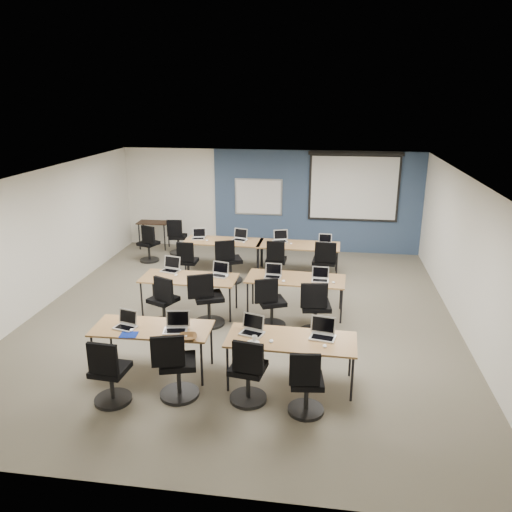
% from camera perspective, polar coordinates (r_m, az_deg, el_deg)
% --- Properties ---
extents(floor, '(8.00, 9.00, 0.02)m').
position_cam_1_polar(floor, '(9.69, -1.61, -6.88)').
color(floor, '#6B6354').
rests_on(floor, ground).
extents(ceiling, '(8.00, 9.00, 0.02)m').
position_cam_1_polar(ceiling, '(8.90, -1.76, 9.10)').
color(ceiling, white).
rests_on(ceiling, ground).
extents(wall_back, '(8.00, 0.04, 2.70)m').
position_cam_1_polar(wall_back, '(13.53, 1.59, 6.37)').
color(wall_back, beige).
rests_on(wall_back, ground).
extents(wall_front, '(8.00, 0.04, 2.70)m').
position_cam_1_polar(wall_front, '(5.20, -10.42, -13.94)').
color(wall_front, beige).
rests_on(wall_front, ground).
extents(wall_left, '(0.04, 9.00, 2.70)m').
position_cam_1_polar(wall_left, '(10.63, -23.45, 1.62)').
color(wall_left, beige).
rests_on(wall_left, ground).
extents(wall_right, '(0.04, 9.00, 2.70)m').
position_cam_1_polar(wall_right, '(9.41, 23.08, -0.33)').
color(wall_right, beige).
rests_on(wall_right, ground).
extents(blue_accent_panel, '(5.50, 0.04, 2.70)m').
position_cam_1_polar(blue_accent_panel, '(13.41, 6.92, 6.14)').
color(blue_accent_panel, '#3D5977').
rests_on(blue_accent_panel, wall_back).
extents(whiteboard, '(1.28, 0.03, 0.98)m').
position_cam_1_polar(whiteboard, '(13.47, 0.29, 6.76)').
color(whiteboard, '#AFB7BE').
rests_on(whiteboard, wall_back).
extents(projector_screen, '(2.40, 0.10, 1.82)m').
position_cam_1_polar(projector_screen, '(13.27, 11.14, 8.16)').
color(projector_screen, black).
rests_on(projector_screen, wall_back).
extents(training_table_front_left, '(1.79, 0.74, 0.73)m').
position_cam_1_polar(training_table_front_left, '(7.77, -11.77, -8.29)').
color(training_table_front_left, brown).
rests_on(training_table_front_left, floor).
extents(training_table_front_right, '(1.87, 0.78, 0.73)m').
position_cam_1_polar(training_table_front_right, '(7.30, 4.04, -9.72)').
color(training_table_front_right, olive).
rests_on(training_table_front_right, floor).
extents(training_table_mid_left, '(1.84, 0.76, 0.73)m').
position_cam_1_polar(training_table_mid_left, '(9.68, -7.65, -2.68)').
color(training_table_mid_left, brown).
rests_on(training_table_mid_left, floor).
extents(training_table_mid_right, '(1.88, 0.78, 0.73)m').
position_cam_1_polar(training_table_mid_right, '(9.58, 4.54, -2.77)').
color(training_table_mid_right, brown).
rests_on(training_table_mid_right, floor).
extents(training_table_back_left, '(1.86, 0.78, 0.73)m').
position_cam_1_polar(training_table_back_left, '(12.01, -3.74, 1.57)').
color(training_table_back_left, olive).
rests_on(training_table_back_left, floor).
extents(training_table_back_right, '(1.92, 0.80, 0.73)m').
position_cam_1_polar(training_table_back_right, '(11.71, 4.88, 1.12)').
color(training_table_back_right, olive).
rests_on(training_table_back_right, floor).
extents(laptop_0, '(0.32, 0.27, 0.24)m').
position_cam_1_polar(laptop_0, '(7.83, -14.62, -7.44)').
color(laptop_0, '#B0B1BE').
rests_on(laptop_0, training_table_front_left).
extents(mouse_0, '(0.07, 0.10, 0.03)m').
position_cam_1_polar(mouse_0, '(7.71, -14.05, -8.21)').
color(mouse_0, white).
rests_on(mouse_0, training_table_front_left).
extents(task_chair_0, '(0.52, 0.52, 1.00)m').
position_cam_1_polar(task_chair_0, '(7.26, -16.41, -13.13)').
color(task_chair_0, black).
rests_on(task_chair_0, floor).
extents(laptop_1, '(0.35, 0.30, 0.27)m').
position_cam_1_polar(laptop_1, '(7.58, -9.10, -7.89)').
color(laptop_1, silver).
rests_on(laptop_1, training_table_front_left).
extents(mouse_1, '(0.08, 0.11, 0.04)m').
position_cam_1_polar(mouse_1, '(7.41, -7.98, -8.95)').
color(mouse_1, white).
rests_on(mouse_1, training_table_front_left).
extents(task_chair_1, '(0.57, 0.56, 1.03)m').
position_cam_1_polar(task_chair_1, '(7.18, -9.11, -12.80)').
color(task_chair_1, black).
rests_on(task_chair_1, floor).
extents(laptop_2, '(0.34, 0.29, 0.26)m').
position_cam_1_polar(laptop_2, '(7.41, -0.42, -8.30)').
color(laptop_2, silver).
rests_on(laptop_2, training_table_front_right).
extents(mouse_2, '(0.06, 0.10, 0.03)m').
position_cam_1_polar(mouse_2, '(7.18, 1.76, -9.69)').
color(mouse_2, white).
rests_on(mouse_2, training_table_front_right).
extents(task_chair_2, '(0.52, 0.52, 1.00)m').
position_cam_1_polar(task_chair_2, '(7.01, -0.91, -13.52)').
color(task_chair_2, black).
rests_on(task_chair_2, floor).
extents(laptop_3, '(0.36, 0.31, 0.27)m').
position_cam_1_polar(laptop_3, '(7.36, 7.63, -8.64)').
color(laptop_3, '#ABABAB').
rests_on(laptop_3, training_table_front_right).
extents(mouse_3, '(0.07, 0.10, 0.03)m').
position_cam_1_polar(mouse_3, '(7.11, 7.87, -10.14)').
color(mouse_3, white).
rests_on(mouse_3, training_table_front_right).
extents(task_chair_3, '(0.49, 0.49, 0.97)m').
position_cam_1_polar(task_chair_3, '(6.81, 5.73, -14.75)').
color(task_chair_3, black).
rests_on(task_chair_3, floor).
extents(laptop_4, '(0.36, 0.30, 0.27)m').
position_cam_1_polar(laptop_4, '(10.07, -9.70, -1.28)').
color(laptop_4, '#B7B7B9').
rests_on(laptop_4, training_table_mid_left).
extents(mouse_4, '(0.08, 0.11, 0.04)m').
position_cam_1_polar(mouse_4, '(9.78, -9.12, -2.16)').
color(mouse_4, white).
rests_on(mouse_4, training_table_mid_left).
extents(task_chair_4, '(0.54, 0.51, 0.99)m').
position_cam_1_polar(task_chair_4, '(9.32, -10.49, -5.51)').
color(task_chair_4, black).
rests_on(task_chair_4, floor).
extents(laptop_5, '(0.33, 0.28, 0.25)m').
position_cam_1_polar(laptop_5, '(9.68, -4.16, -1.88)').
color(laptop_5, '#B9B9C0').
rests_on(laptop_5, training_table_mid_left).
extents(mouse_5, '(0.09, 0.12, 0.04)m').
position_cam_1_polar(mouse_5, '(9.61, -3.40, -2.32)').
color(mouse_5, white).
rests_on(mouse_5, training_table_mid_left).
extents(task_chair_5, '(0.61, 0.57, 1.05)m').
position_cam_1_polar(task_chair_5, '(9.20, -5.62, -5.40)').
color(task_chair_5, black).
rests_on(task_chair_5, floor).
extents(laptop_6, '(0.32, 0.27, 0.24)m').
position_cam_1_polar(laptop_6, '(9.60, 1.96, -2.03)').
color(laptop_6, '#ABACB1').
rests_on(laptop_6, training_table_mid_right).
extents(mouse_6, '(0.08, 0.11, 0.04)m').
position_cam_1_polar(mouse_6, '(9.37, 3.17, -2.87)').
color(mouse_6, white).
rests_on(mouse_6, training_table_mid_right).
extents(task_chair_6, '(0.54, 0.52, 1.00)m').
position_cam_1_polar(task_chair_6, '(9.08, 1.66, -5.82)').
color(task_chair_6, black).
rests_on(task_chair_6, floor).
extents(laptop_7, '(0.32, 0.27, 0.24)m').
position_cam_1_polar(laptop_7, '(9.49, 7.36, -2.42)').
color(laptop_7, silver).
rests_on(laptop_7, training_table_mid_right).
extents(mouse_7, '(0.07, 0.10, 0.03)m').
position_cam_1_polar(mouse_7, '(9.41, 8.85, -3.00)').
color(mouse_7, white).
rests_on(mouse_7, training_table_mid_right).
extents(task_chair_7, '(0.57, 0.57, 1.04)m').
position_cam_1_polar(task_chair_7, '(8.85, 6.76, -6.43)').
color(task_chair_7, black).
rests_on(task_chair_7, floor).
extents(laptop_8, '(0.31, 0.27, 0.24)m').
position_cam_1_polar(laptop_8, '(12.21, -6.58, 2.27)').
color(laptop_8, silver).
rests_on(laptop_8, training_table_back_left).
extents(mouse_8, '(0.07, 0.10, 0.03)m').
position_cam_1_polar(mouse_8, '(12.00, -5.62, 1.78)').
color(mouse_8, white).
rests_on(mouse_8, training_table_back_left).
extents(task_chair_8, '(0.47, 0.47, 0.96)m').
position_cam_1_polar(task_chair_8, '(11.43, -7.84, -0.98)').
color(task_chair_8, black).
rests_on(task_chair_8, floor).
extents(laptop_9, '(0.34, 0.29, 0.26)m').
position_cam_1_polar(laptop_9, '(12.03, -1.82, 2.16)').
color(laptop_9, '#A3A3B0').
rests_on(laptop_9, training_table_back_left).
extents(mouse_9, '(0.06, 0.09, 0.03)m').
position_cam_1_polar(mouse_9, '(11.80, -1.38, 1.58)').
color(mouse_9, white).
rests_on(mouse_9, training_table_back_left).
extents(task_chair_9, '(0.57, 0.54, 1.02)m').
position_cam_1_polar(task_chair_9, '(11.26, -3.08, -0.96)').
color(task_chair_9, black).
rests_on(task_chair_9, floor).
extents(laptop_10, '(0.34, 0.29, 0.26)m').
position_cam_1_polar(laptop_10, '(11.92, 2.79, 2.00)').
color(laptop_10, silver).
rests_on(laptop_10, training_table_back_right).
extents(mouse_10, '(0.07, 0.10, 0.03)m').
position_cam_1_polar(mouse_10, '(11.72, 4.03, 1.43)').
color(mouse_10, white).
rests_on(mouse_10, training_table_back_right).
extents(task_chair_10, '(0.50, 0.50, 0.98)m').
position_cam_1_polar(task_chair_10, '(11.34, 2.29, -0.92)').
color(task_chair_10, black).
rests_on(task_chair_10, floor).
extents(laptop_11, '(0.30, 0.26, 0.23)m').
position_cam_1_polar(laptop_11, '(11.78, 7.90, 1.62)').
color(laptop_11, '#BDBDBD').
rests_on(laptop_11, training_table_back_right).
extents(mouse_11, '(0.07, 0.10, 0.03)m').
position_cam_1_polar(mouse_11, '(11.59, 8.80, 1.06)').
color(mouse_11, white).
rests_on(mouse_11, training_table_back_right).
extents(task_chair_11, '(0.57, 0.57, 1.04)m').
position_cam_1_polar(task_chair_11, '(11.17, 7.80, -1.21)').
color(task_chair_11, black).
rests_on(task_chair_11, floor).
extents(blue_mousepad, '(0.27, 0.24, 0.01)m').
position_cam_1_polar(blue_mousepad, '(7.60, -14.34, -8.71)').
color(blue_mousepad, navy).
rests_on(blue_mousepad, training_table_front_left).
extents(snack_bowl, '(0.38, 0.38, 0.08)m').
position_cam_1_polar(snack_bowl, '(7.29, -7.78, -9.17)').
color(snack_bowl, brown).
rests_on(snack_bowl, training_table_front_left).
extents(snack_plate, '(0.20, 0.20, 0.01)m').
position_cam_1_polar(snack_plate, '(7.14, -0.33, -9.89)').
color(snack_plate, white).
rests_on(snack_plate, training_table_front_right).
extents(coffee_cup, '(0.07, 0.07, 0.06)m').
position_cam_1_polar(coffee_cup, '(7.18, -0.17, -9.43)').
color(coffee_cup, silver).
rests_on(coffee_cup, snack_plate).
extents(utility_table, '(0.84, 0.47, 0.75)m').
position_cam_1_polar(utility_table, '(13.99, -11.65, 3.42)').
color(utility_table, black).
rests_on(utility_table, floor).
extents(spare_chair_a, '(0.49, 0.49, 0.97)m').
position_cam_1_polar(spare_chair_a, '(13.41, -8.98, 1.86)').
color(spare_chair_a, black).
rests_on(spare_chair_a, floor).
extents(spare_chair_b, '(0.52, 0.49, 0.97)m').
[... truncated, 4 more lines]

